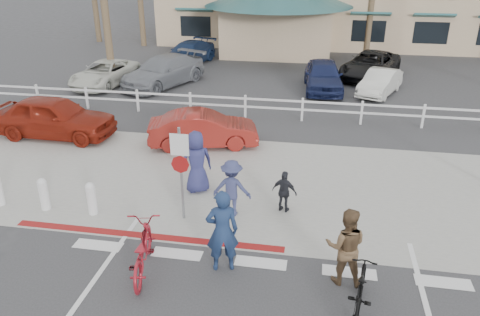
% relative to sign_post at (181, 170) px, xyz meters
% --- Properties ---
extents(ground, '(140.00, 140.00, 0.00)m').
position_rel_sign_post_xyz_m(ground, '(2.30, -2.20, -1.45)').
color(ground, '#333335').
extents(sidewalk_plaza, '(22.00, 7.00, 0.01)m').
position_rel_sign_post_xyz_m(sidewalk_plaza, '(2.30, 2.30, -1.44)').
color(sidewalk_plaza, gray).
rests_on(sidewalk_plaza, ground).
extents(cross_street, '(40.00, 5.00, 0.01)m').
position_rel_sign_post_xyz_m(cross_street, '(2.30, 6.30, -1.45)').
color(cross_street, '#333335').
rests_on(cross_street, ground).
extents(parking_lot, '(50.00, 16.00, 0.01)m').
position_rel_sign_post_xyz_m(parking_lot, '(2.30, 15.80, -1.45)').
color(parking_lot, '#333335').
rests_on(parking_lot, ground).
extents(curb_red, '(7.00, 0.25, 0.02)m').
position_rel_sign_post_xyz_m(curb_red, '(-0.70, -1.00, -1.44)').
color(curb_red, maroon).
rests_on(curb_red, ground).
extents(rail_fence, '(29.40, 0.16, 1.00)m').
position_rel_sign_post_xyz_m(rail_fence, '(2.80, 8.30, -0.95)').
color(rail_fence, silver).
rests_on(rail_fence, ground).
extents(sign_post, '(0.50, 0.10, 2.90)m').
position_rel_sign_post_xyz_m(sign_post, '(0.00, 0.00, 0.00)').
color(sign_post, gray).
rests_on(sign_post, ground).
extents(bollard_0, '(0.26, 0.26, 0.95)m').
position_rel_sign_post_xyz_m(bollard_0, '(-2.50, -0.20, -0.97)').
color(bollard_0, silver).
rests_on(bollard_0, ground).
extents(bollard_1, '(0.26, 0.26, 0.95)m').
position_rel_sign_post_xyz_m(bollard_1, '(-3.90, -0.20, -0.97)').
color(bollard_1, silver).
rests_on(bollard_1, ground).
extents(bike_red, '(1.17, 2.23, 1.11)m').
position_rel_sign_post_xyz_m(bike_red, '(-0.26, -2.32, -0.89)').
color(bike_red, maroon).
rests_on(bike_red, ground).
extents(rider_red, '(0.83, 0.66, 1.98)m').
position_rel_sign_post_xyz_m(rider_red, '(1.48, -1.92, -0.46)').
color(rider_red, navy).
rests_on(rider_red, ground).
extents(bike_black, '(0.75, 1.77, 1.03)m').
position_rel_sign_post_xyz_m(bike_black, '(4.43, -2.80, -0.93)').
color(bike_black, black).
rests_on(bike_black, ground).
extents(rider_black, '(0.88, 0.69, 1.79)m').
position_rel_sign_post_xyz_m(rider_black, '(4.13, -1.89, -0.56)').
color(rider_black, brown).
rests_on(rider_black, ground).
extents(pedestrian_a, '(1.04, 0.60, 1.60)m').
position_rel_sign_post_xyz_m(pedestrian_a, '(1.24, 0.43, -0.65)').
color(pedestrian_a, navy).
rests_on(pedestrian_a, ground).
extents(pedestrian_child, '(0.76, 0.49, 1.21)m').
position_rel_sign_post_xyz_m(pedestrian_child, '(2.61, 0.83, -0.85)').
color(pedestrian_child, '#2B2C33').
rests_on(pedestrian_child, ground).
extents(pedestrian_b, '(1.09, 0.97, 1.88)m').
position_rel_sign_post_xyz_m(pedestrian_b, '(-0.03, 1.58, -0.51)').
color(pedestrian_b, navy).
rests_on(pedestrian_b, ground).
extents(car_white_sedan, '(4.14, 2.28, 1.29)m').
position_rel_sign_post_xyz_m(car_white_sedan, '(-0.69, 5.00, -0.80)').
color(car_white_sedan, maroon).
rests_on(car_white_sedan, ground).
extents(car_red_compact, '(4.67, 1.99, 1.57)m').
position_rel_sign_post_xyz_m(car_red_compact, '(-6.49, 4.93, -0.66)').
color(car_red_compact, maroon).
rests_on(car_red_compact, ground).
extents(lot_car_0, '(2.67, 4.75, 1.25)m').
position_rel_sign_post_xyz_m(lot_car_0, '(-7.80, 12.16, -0.82)').
color(lot_car_0, silver).
rests_on(lot_car_0, ground).
extents(lot_car_1, '(3.99, 5.63, 1.51)m').
position_rel_sign_post_xyz_m(lot_car_1, '(-4.76, 12.63, -0.69)').
color(lot_car_1, gray).
rests_on(lot_car_1, ground).
extents(lot_car_2, '(2.14, 4.61, 1.53)m').
position_rel_sign_post_xyz_m(lot_car_2, '(3.47, 13.13, -0.69)').
color(lot_car_2, '#17204A').
rests_on(lot_car_2, ground).
extents(lot_car_3, '(2.56, 3.87, 1.20)m').
position_rel_sign_post_xyz_m(lot_car_3, '(6.24, 12.90, -0.85)').
color(lot_car_3, silver).
rests_on(lot_car_3, ground).
extents(lot_car_4, '(3.01, 4.95, 1.34)m').
position_rel_sign_post_xyz_m(lot_car_4, '(-4.83, 17.65, -0.78)').
color(lot_car_4, '#15274B').
rests_on(lot_car_4, ground).
extents(lot_car_5, '(3.96, 5.58, 1.41)m').
position_rel_sign_post_xyz_m(lot_car_5, '(6.02, 16.18, -0.74)').
color(lot_car_5, black).
rests_on(lot_car_5, ground).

